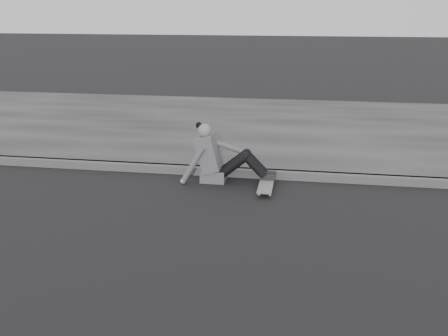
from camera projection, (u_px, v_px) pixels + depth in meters
The scene contains 5 objects.
ground at pixel (200, 255), 5.20m from camera, with size 80.00×80.00×0.00m, color black.
curb at pixel (235, 172), 7.61m from camera, with size 24.00×0.16×0.12m, color #4B4B4B.
sidewalk at pixel (255, 127), 10.44m from camera, with size 24.00×6.00×0.12m, color #353535.
skateboard at pixel (266, 184), 7.05m from camera, with size 0.20×0.78×0.09m.
seated_woman at pixel (218, 158), 7.31m from camera, with size 1.38×0.46×0.88m.
Camera 1 is at (0.99, -4.56, 2.48)m, focal length 40.00 mm.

